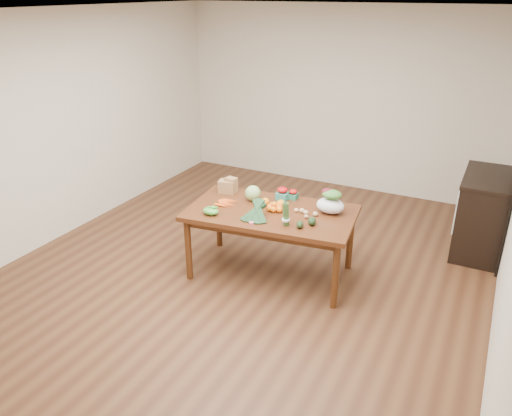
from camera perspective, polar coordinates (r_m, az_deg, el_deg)
The scene contains 26 objects.
floor at distance 5.61m, azimuth -1.02°, elevation -7.10°, with size 6.00×6.00×0.00m, color #53331C.
ceiling at distance 4.81m, azimuth -1.27°, elevation 21.66°, with size 5.00×6.00×0.02m, color white.
room_walls at distance 5.05m, azimuth -1.13°, elevation 6.16°, with size 5.02×6.02×2.70m.
dining_table at distance 5.38m, azimuth 1.70°, elevation -3.96°, with size 1.73×0.96×0.75m, color #4D2312.
cabinet at distance 6.39m, azimuth 24.39°, elevation -0.59°, with size 0.52×1.02×0.94m, color black.
dish_towel at distance 6.11m, azimuth 21.93°, elevation -0.41°, with size 0.02×0.28×0.45m, color white.
paper_bag at distance 5.66m, azimuth -3.32°, elevation 2.61°, with size 0.25×0.20×0.17m, color olive, non-canonical shape.
cabbage at distance 5.43m, azimuth -0.36°, elevation 1.70°, with size 0.17×0.17×0.17m, color #9EBD6D.
strawberry_basket_a at distance 5.48m, azimuth 3.04°, elevation 1.55°, with size 0.12×0.12×0.11m, color red, non-canonical shape.
strawberry_basket_b at distance 5.50m, azimuth 4.25°, elevation 1.47°, with size 0.10×0.10×0.09m, color red, non-canonical shape.
orange_a at distance 5.32m, azimuth 1.08°, elevation 0.71°, with size 0.09×0.09×0.09m, color orange.
orange_b at distance 5.27m, azimuth 2.85°, elevation 0.48°, with size 0.09×0.09×0.09m, color orange.
orange_c at distance 5.20m, azimuth 2.67°, elevation 0.04°, with size 0.08×0.08×0.08m, color orange.
mandarin_cluster at distance 5.21m, azimuth 2.10°, elevation 0.24°, with size 0.18×0.18×0.10m, color #F65A0F, non-canonical shape.
carrots at distance 5.37m, azimuth -3.28°, elevation 0.56°, with size 0.22×0.22×0.03m, color #F25414, non-canonical shape.
snap_pea_bag at distance 5.13m, azimuth -5.20°, elevation -0.34°, with size 0.17×0.13×0.08m, color green.
kale_bunch at distance 4.98m, azimuth -0.12°, elevation -0.52°, with size 0.32×0.40×0.16m, color black, non-canonical shape.
asparagus_bundle at distance 4.85m, azimuth 3.44°, elevation -0.69°, with size 0.08×0.08×0.25m, color #417535, non-canonical shape.
potato_a at distance 5.19m, azimuth 4.62°, elevation -0.25°, with size 0.05×0.04×0.04m, color #D7AE7C.
potato_b at distance 5.06m, azimuth 5.77°, elevation -0.97°, with size 0.05×0.04×0.04m, color tan.
potato_c at distance 5.14m, azimuth 5.71°, elevation -0.51°, with size 0.05×0.05×0.05m, color tan.
potato_d at distance 5.18m, azimuth 5.29°, elevation -0.28°, with size 0.06×0.05×0.05m, color tan.
potato_e at distance 5.12m, azimuth 6.80°, elevation -0.68°, with size 0.06×0.05×0.05m, color tan.
avocado_a at distance 4.85m, azimuth 5.03°, elevation -1.88°, with size 0.07×0.10×0.07m, color black.
avocado_b at distance 4.92m, azimuth 6.42°, elevation -1.49°, with size 0.08×0.12×0.08m, color black.
salad_bag at distance 5.18m, azimuth 8.50°, elevation 0.61°, with size 0.29×0.22×0.23m, color white, non-canonical shape.
Camera 1 is at (2.27, -4.24, 2.89)m, focal length 35.00 mm.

